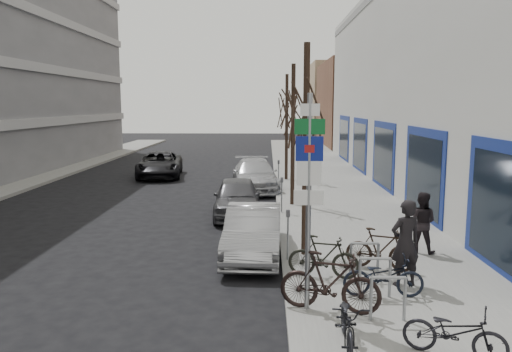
{
  "coord_description": "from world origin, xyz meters",
  "views": [
    {
      "loc": [
        1.65,
        -9.05,
        4.0
      ],
      "look_at": [
        1.32,
        4.8,
        2.0
      ],
      "focal_mm": 35.0,
      "sensor_mm": 36.0,
      "label": 1
    }
  ],
  "objects_px": {
    "tree_mid": "(293,101)",
    "bike_far_inner": "(381,249)",
    "meter_front": "(288,230)",
    "lane_car": "(160,164)",
    "parked_car_front": "(253,232)",
    "bike_mid_curb": "(383,273)",
    "tree_near": "(306,100)",
    "bike_near_left": "(348,319)",
    "bike_near_right": "(330,281)",
    "highway_sign_pole": "(309,189)",
    "tree_far": "(287,102)",
    "meter_mid": "(282,191)",
    "bike_mid_inner": "(324,256)",
    "parked_car_back": "(255,175)",
    "pedestrian_far": "(421,222)",
    "parked_car_mid": "(237,197)",
    "bike_rack": "(375,273)",
    "meter_back": "(279,171)",
    "bike_far_curb": "(455,328)",
    "pedestrian_near": "(405,243)"
  },
  "relations": [
    {
      "from": "tree_mid",
      "to": "bike_far_inner",
      "type": "height_order",
      "value": "tree_mid"
    },
    {
      "from": "meter_front",
      "to": "lane_car",
      "type": "relative_size",
      "value": 0.25
    },
    {
      "from": "parked_car_front",
      "to": "lane_car",
      "type": "height_order",
      "value": "lane_car"
    },
    {
      "from": "bike_mid_curb",
      "to": "lane_car",
      "type": "relative_size",
      "value": 0.32
    },
    {
      "from": "tree_near",
      "to": "bike_near_left",
      "type": "bearing_deg",
      "value": -86.37
    },
    {
      "from": "bike_near_left",
      "to": "bike_near_right",
      "type": "relative_size",
      "value": 0.83
    },
    {
      "from": "highway_sign_pole",
      "to": "tree_far",
      "type": "relative_size",
      "value": 0.76
    },
    {
      "from": "tree_near",
      "to": "meter_mid",
      "type": "xyz_separation_m",
      "value": [
        -0.45,
        5.0,
        -3.19
      ]
    },
    {
      "from": "tree_far",
      "to": "bike_far_inner",
      "type": "bearing_deg",
      "value": -83.18
    },
    {
      "from": "bike_mid_inner",
      "to": "parked_car_back",
      "type": "distance_m",
      "value": 12.5
    },
    {
      "from": "highway_sign_pole",
      "to": "tree_mid",
      "type": "xyz_separation_m",
      "value": [
        0.2,
        10.01,
        1.65
      ]
    },
    {
      "from": "meter_front",
      "to": "bike_mid_inner",
      "type": "xyz_separation_m",
      "value": [
        0.75,
        -1.28,
        -0.28
      ]
    },
    {
      "from": "bike_near_left",
      "to": "bike_far_inner",
      "type": "xyz_separation_m",
      "value": [
        1.38,
        3.85,
        0.01
      ]
    },
    {
      "from": "tree_far",
      "to": "meter_front",
      "type": "distance_m",
      "value": 13.88
    },
    {
      "from": "tree_near",
      "to": "pedestrian_far",
      "type": "xyz_separation_m",
      "value": [
        3.06,
        0.24,
        -3.14
      ]
    },
    {
      "from": "bike_mid_curb",
      "to": "parked_car_mid",
      "type": "bearing_deg",
      "value": 25.9
    },
    {
      "from": "bike_rack",
      "to": "bike_near_right",
      "type": "xyz_separation_m",
      "value": [
        -0.99,
        -0.73,
        0.07
      ]
    },
    {
      "from": "bike_near_left",
      "to": "bike_mid_inner",
      "type": "distance_m",
      "value": 3.26
    },
    {
      "from": "bike_near_right",
      "to": "bike_mid_inner",
      "type": "distance_m",
      "value": 1.85
    },
    {
      "from": "meter_back",
      "to": "parked_car_front",
      "type": "relative_size",
      "value": 0.31
    },
    {
      "from": "meter_mid",
      "to": "tree_near",
      "type": "bearing_deg",
      "value": -84.86
    },
    {
      "from": "meter_mid",
      "to": "tree_far",
      "type": "bearing_deg",
      "value": 86.78
    },
    {
      "from": "tree_far",
      "to": "parked_car_back",
      "type": "relative_size",
      "value": 1.12
    },
    {
      "from": "meter_front",
      "to": "bike_far_curb",
      "type": "bearing_deg",
      "value": -63.78
    },
    {
      "from": "meter_front",
      "to": "bike_mid_curb",
      "type": "height_order",
      "value": "meter_front"
    },
    {
      "from": "meter_front",
      "to": "parked_car_mid",
      "type": "relative_size",
      "value": 0.31
    },
    {
      "from": "tree_near",
      "to": "parked_car_mid",
      "type": "height_order",
      "value": "tree_near"
    },
    {
      "from": "tree_mid",
      "to": "lane_car",
      "type": "distance_m",
      "value": 11.29
    },
    {
      "from": "meter_mid",
      "to": "bike_near_left",
      "type": "xyz_separation_m",
      "value": [
        0.77,
        -10.04,
        -0.28
      ]
    },
    {
      "from": "meter_mid",
      "to": "lane_car",
      "type": "distance_m",
      "value": 11.7
    },
    {
      "from": "tree_far",
      "to": "pedestrian_near",
      "type": "distance_m",
      "value": 15.64
    },
    {
      "from": "bike_rack",
      "to": "parked_car_front",
      "type": "height_order",
      "value": "parked_car_front"
    },
    {
      "from": "parked_car_back",
      "to": "pedestrian_far",
      "type": "height_order",
      "value": "pedestrian_far"
    },
    {
      "from": "bike_near_right",
      "to": "pedestrian_near",
      "type": "height_order",
      "value": "pedestrian_near"
    },
    {
      "from": "bike_rack",
      "to": "meter_back",
      "type": "height_order",
      "value": "meter_back"
    },
    {
      "from": "tree_mid",
      "to": "bike_mid_inner",
      "type": "relative_size",
      "value": 3.41
    },
    {
      "from": "tree_far",
      "to": "pedestrian_far",
      "type": "relative_size",
      "value": 3.4
    },
    {
      "from": "pedestrian_near",
      "to": "bike_rack",
      "type": "bearing_deg",
      "value": 23.47
    },
    {
      "from": "tree_far",
      "to": "bike_far_inner",
      "type": "height_order",
      "value": "tree_far"
    },
    {
      "from": "bike_far_inner",
      "to": "parked_car_front",
      "type": "bearing_deg",
      "value": 85.69
    },
    {
      "from": "meter_front",
      "to": "lane_car",
      "type": "height_order",
      "value": "meter_front"
    },
    {
      "from": "tree_far",
      "to": "bike_mid_inner",
      "type": "relative_size",
      "value": 3.41
    },
    {
      "from": "bike_far_curb",
      "to": "meter_back",
      "type": "bearing_deg",
      "value": 32.51
    },
    {
      "from": "pedestrian_far",
      "to": "parked_car_back",
      "type": "bearing_deg",
      "value": -40.09
    },
    {
      "from": "tree_mid",
      "to": "bike_far_curb",
      "type": "distance_m",
      "value": 12.44
    },
    {
      "from": "parked_car_mid",
      "to": "pedestrian_near",
      "type": "height_order",
      "value": "pedestrian_near"
    },
    {
      "from": "meter_back",
      "to": "tree_near",
      "type": "bearing_deg",
      "value": -87.55
    },
    {
      "from": "parked_car_mid",
      "to": "pedestrian_far",
      "type": "height_order",
      "value": "pedestrian_far"
    },
    {
      "from": "bike_near_right",
      "to": "bike_far_curb",
      "type": "xyz_separation_m",
      "value": [
        1.7,
        -1.66,
        -0.11
      ]
    },
    {
      "from": "bike_mid_curb",
      "to": "pedestrian_far",
      "type": "bearing_deg",
      "value": -26.0
    }
  ]
}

